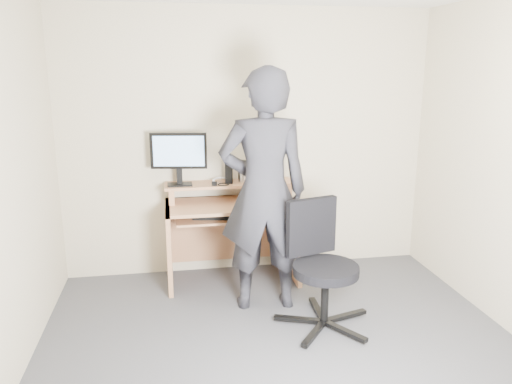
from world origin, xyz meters
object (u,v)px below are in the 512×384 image
object	(u,v)px
monitor	(179,154)
office_chair	(321,260)
desk	(231,222)
person	(264,192)

from	to	relation	value
monitor	office_chair	world-z (taller)	monitor
desk	monitor	distance (m)	0.80
desk	office_chair	bearing A→B (deg)	-60.49
office_chair	desk	bearing A→B (deg)	103.66
monitor	person	bearing A→B (deg)	-36.32
desk	office_chair	distance (m)	1.15
monitor	person	distance (m)	0.95
person	monitor	bearing A→B (deg)	-42.53
monitor	office_chair	xyz separation A→B (m)	(1.03, -1.04, -0.68)
office_chair	person	world-z (taller)	person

